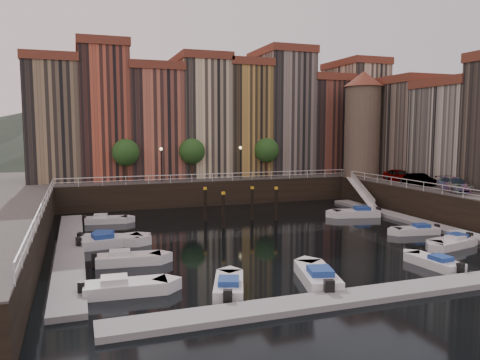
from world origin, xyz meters
name	(u,v)px	position (x,y,z in m)	size (l,w,h in m)	color
ground	(261,233)	(0.00, 0.00, 0.00)	(200.00, 200.00, 0.00)	black
quay_far	(193,185)	(0.00, 26.00, 1.50)	(80.00, 20.00, 3.00)	black
dock_left	(70,249)	(-16.20, -1.00, 0.17)	(2.00, 28.00, 0.35)	gray
dock_right	(417,222)	(16.20, -1.00, 0.17)	(2.00, 28.00, 0.35)	gray
dock_near	(375,294)	(0.00, -17.00, 0.17)	(30.00, 2.00, 0.35)	gray
mountains	(135,134)	(1.72, 110.00, 7.92)	(145.00, 100.00, 18.00)	#2D382D
far_terrace	(220,117)	(3.31, 23.50, 10.95)	(48.70, 10.30, 17.50)	#887356
right_terrace	(465,127)	(26.50, 3.80, 9.56)	(9.30, 24.30, 14.00)	#796A5B
corner_tower	(362,123)	(20.00, 14.50, 10.19)	(5.20, 5.20, 13.80)	#6B5B4C
promenade_trees	(197,151)	(-1.33, 18.20, 6.58)	(21.20, 3.20, 5.20)	black
street_lamps	(202,157)	(-1.00, 17.20, 5.90)	(10.36, 0.36, 4.18)	black
railings	(243,185)	(0.00, 4.88, 3.79)	(36.08, 34.04, 0.52)	white
gangway	(361,190)	(17.10, 10.00, 1.92)	(2.78, 8.32, 3.73)	white
mooring_pilings	(240,206)	(-0.20, 5.41, 1.65)	(7.26, 4.34, 3.78)	black
boat_left_0	(124,287)	(-13.20, -11.85, 0.38)	(4.98, 2.09, 1.13)	silver
boat_left_1	(127,259)	(-12.41, -5.84, 0.36)	(4.75, 2.17, 1.07)	silver
boat_left_2	(109,241)	(-13.23, -0.26, 0.39)	(5.21, 2.66, 1.17)	silver
boat_left_3	(109,240)	(-13.20, 0.30, 0.39)	(5.18, 3.36, 1.17)	silver
boat_left_4	(105,220)	(-13.01, 9.48, 0.33)	(4.39, 2.04, 0.99)	silver
boat_right_0	(453,242)	(12.82, -9.31, 0.35)	(4.63, 2.40, 1.04)	silver
boat_right_1	(452,244)	(12.34, -9.70, 0.33)	(4.44, 2.41, 0.99)	silver
boat_right_2	(417,230)	(13.09, -4.77, 0.33)	(4.30, 2.17, 0.97)	silver
boat_right_3	(357,213)	(12.69, 4.12, 0.40)	(5.25, 2.86, 1.18)	silver
boat_near_0	(229,286)	(-7.44, -13.52, 0.35)	(2.97, 4.63, 1.04)	silver
boat_near_1	(318,277)	(-1.86, -13.83, 0.41)	(3.05, 5.39, 1.21)	silver
boat_near_3	(435,263)	(7.28, -13.53, 0.33)	(2.00, 4.36, 0.98)	silver
car_a	(399,176)	(20.66, 7.59, 3.76)	(1.79, 4.44, 1.51)	gray
car_b	(420,181)	(20.34, 3.65, 3.67)	(1.42, 4.06, 1.34)	gray
car_c	(454,185)	(20.31, -1.43, 3.70)	(1.96, 4.83, 1.40)	gray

